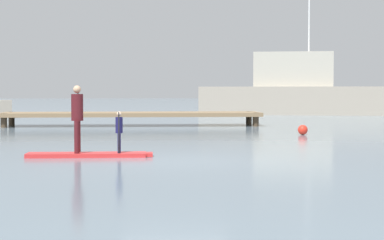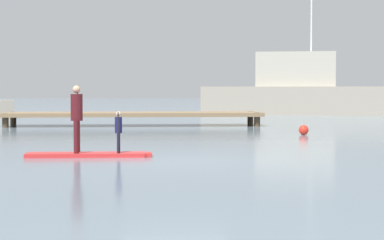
{
  "view_description": "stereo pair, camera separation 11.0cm",
  "coord_description": "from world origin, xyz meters",
  "px_view_note": "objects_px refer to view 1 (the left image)",
  "views": [
    {
      "loc": [
        -0.91,
        -15.59,
        1.65
      ],
      "look_at": [
        0.71,
        3.9,
        0.78
      ],
      "focal_mm": 62.82,
      "sensor_mm": 36.0,
      "label": 1
    },
    {
      "loc": [
        -0.8,
        -15.6,
        1.65
      ],
      "look_at": [
        0.71,
        3.9,
        0.78
      ],
      "focal_mm": 62.82,
      "sensor_mm": 36.0,
      "label": 2
    }
  ],
  "objects_px": {
    "paddler_adult": "(77,114)",
    "mooring_buoy_near": "(303,130)",
    "fishing_boat_white_large": "(311,94)",
    "paddleboard_near": "(90,155)",
    "paddler_child_solo": "(119,130)"
  },
  "relations": [
    {
      "from": "paddleboard_near",
      "to": "fishing_boat_white_large",
      "type": "bearing_deg",
      "value": 65.2
    },
    {
      "from": "paddleboard_near",
      "to": "paddler_adult",
      "type": "height_order",
      "value": "paddler_adult"
    },
    {
      "from": "paddler_adult",
      "to": "mooring_buoy_near",
      "type": "xyz_separation_m",
      "value": [
        7.6,
        7.61,
        -0.87
      ]
    },
    {
      "from": "mooring_buoy_near",
      "to": "paddler_child_solo",
      "type": "bearing_deg",
      "value": -130.7
    },
    {
      "from": "fishing_boat_white_large",
      "to": "mooring_buoy_near",
      "type": "relative_size",
      "value": 44.45
    },
    {
      "from": "paddler_child_solo",
      "to": "mooring_buoy_near",
      "type": "xyz_separation_m",
      "value": [
        6.57,
        7.64,
        -0.48
      ]
    },
    {
      "from": "paddler_adult",
      "to": "paddler_child_solo",
      "type": "xyz_separation_m",
      "value": [
        1.03,
        -0.04,
        -0.39
      ]
    },
    {
      "from": "mooring_buoy_near",
      "to": "paddler_adult",
      "type": "bearing_deg",
      "value": -134.98
    },
    {
      "from": "paddler_adult",
      "to": "fishing_boat_white_large",
      "type": "xyz_separation_m",
      "value": [
        13.45,
        28.46,
        0.35
      ]
    },
    {
      "from": "paddler_adult",
      "to": "mooring_buoy_near",
      "type": "distance_m",
      "value": 10.79
    },
    {
      "from": "paddler_adult",
      "to": "mooring_buoy_near",
      "type": "height_order",
      "value": "paddler_adult"
    },
    {
      "from": "paddler_adult",
      "to": "paddler_child_solo",
      "type": "distance_m",
      "value": 1.1
    },
    {
      "from": "paddler_child_solo",
      "to": "mooring_buoy_near",
      "type": "bearing_deg",
      "value": 49.3
    },
    {
      "from": "paddler_child_solo",
      "to": "fishing_boat_white_large",
      "type": "xyz_separation_m",
      "value": [
        12.43,
        28.5,
        0.74
      ]
    },
    {
      "from": "paddler_child_solo",
      "to": "paddleboard_near",
      "type": "bearing_deg",
      "value": 178.04
    }
  ]
}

